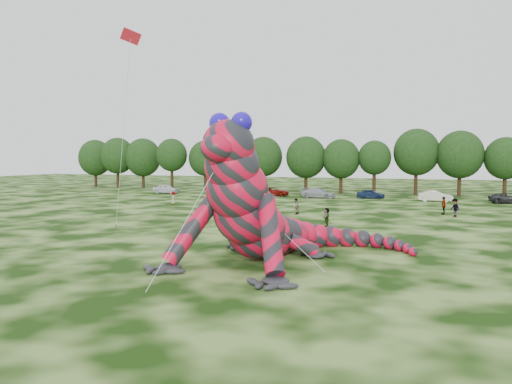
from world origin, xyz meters
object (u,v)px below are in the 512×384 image
object	(u,v)px
car_1	(220,190)
spectator_2	(455,208)
car_2	(274,192)
spectator_1	(296,206)
tree_2	(143,163)
car_0	(166,189)
car_5	(436,196)
car_3	(318,193)
spectator_4	(173,198)
tree_12	(505,167)
tree_3	(172,164)
spectator_3	(444,205)
inflatable_gecko	(265,188)
car_4	(371,194)
tree_5	(237,163)
spectator_0	(252,209)
tree_8	(341,166)
tree_7	(306,165)
tree_1	(118,163)
tree_9	(374,167)
tree_6	(264,164)
spectator_5	(327,217)
tree_0	(95,163)
tree_11	(460,163)
flying_kite	(130,52)
tree_10	(416,162)
tree_4	(205,165)
car_6	(510,198)

from	to	relation	value
car_1	spectator_2	xyz separation A→B (m)	(35.07, -20.42, 0.21)
car_2	spectator_1	size ratio (longest dim) A/B	2.86
tree_2	spectator_1	xyz separation A→B (m)	(39.90, -32.96, -3.97)
car_0	car_5	size ratio (longest dim) A/B	1.00
car_3	car_5	world-z (taller)	car_5
spectator_4	tree_12	bearing A→B (deg)	-127.68
tree_3	spectator_3	xyz separation A→B (m)	(47.12, -25.80, -3.78)
inflatable_gecko	car_4	size ratio (longest dim) A/B	4.17
tree_5	spectator_0	distance (m)	40.95
tree_8	spectator_2	distance (m)	32.57
tree_7	car_1	xyz separation A→B (m)	(-12.55, -7.16, -4.02)
spectator_3	spectator_1	size ratio (longest dim) A/B	1.10
tree_1	tree_9	size ratio (longest dim) A/B	1.13
spectator_3	spectator_2	bearing A→B (deg)	32.51
tree_6	spectator_5	xyz separation A→B (m)	(19.44, -38.82, -3.93)
inflatable_gecko	spectator_1	world-z (taller)	inflatable_gecko
car_5	spectator_4	world-z (taller)	spectator_4
car_0	spectator_5	size ratio (longest dim) A/B	2.73
tree_3	tree_8	size ratio (longest dim) A/B	1.06
car_0	car_1	bearing A→B (deg)	-77.20
tree_0	tree_9	world-z (taller)	tree_0
tree_11	tree_5	bearing A→B (deg)	179.63
flying_kite	tree_11	size ratio (longest dim) A/B	1.59
tree_1	tree_12	world-z (taller)	tree_1
tree_2	car_4	xyz separation A→B (m)	(44.68, -9.98, -4.14)
tree_10	car_0	xyz separation A→B (m)	(-38.95, -10.71, -4.49)
tree_7	car_5	world-z (taller)	tree_7
tree_12	spectator_1	xyz separation A→B (m)	(-23.13, -31.94, -3.63)
tree_9	spectator_3	xyz separation A→B (m)	(10.34, -26.08, -3.40)
car_2	tree_2	bearing A→B (deg)	67.77
tree_8	spectator_5	bearing A→B (deg)	-81.14
tree_3	car_0	size ratio (longest dim) A/B	2.12
spectator_4	spectator_1	bearing A→B (deg)	-177.90
car_1	car_3	bearing A→B (deg)	-100.68
inflatable_gecko	spectator_3	world-z (taller)	inflatable_gecko
tree_10	car_2	bearing A→B (deg)	-154.33
tree_2	tree_4	size ratio (longest dim) A/B	1.06
tree_8	spectator_1	size ratio (longest dim) A/B	5.25
tree_2	tree_11	xyz separation A→B (m)	(56.80, -0.57, 0.21)
tree_4	tree_10	bearing A→B (deg)	-0.21
tree_3	tree_5	xyz separation A→B (m)	(12.59, 1.37, 0.18)
tree_4	tree_8	world-z (taller)	tree_4
tree_7	inflatable_gecko	bearing A→B (deg)	-77.96
tree_11	car_3	xyz separation A→B (m)	(-19.48, -11.00, -4.30)
tree_4	flying_kite	bearing A→B (deg)	-69.98
tree_5	car_4	size ratio (longest dim) A/B	2.46
tree_11	spectator_4	distance (m)	44.01
flying_kite	spectator_0	world-z (taller)	flying_kite
car_6	tree_8	bearing A→B (deg)	60.36
inflatable_gecko	spectator_4	bearing A→B (deg)	135.90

